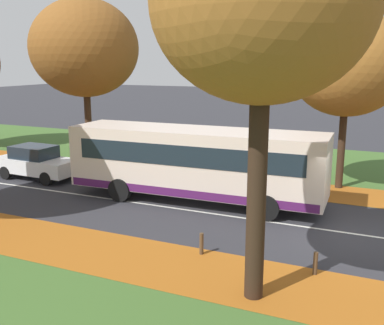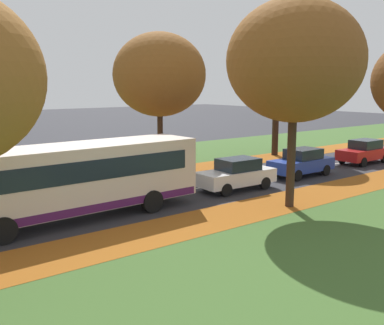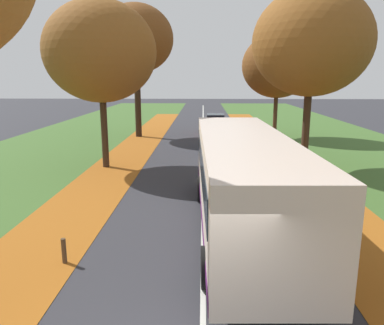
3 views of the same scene
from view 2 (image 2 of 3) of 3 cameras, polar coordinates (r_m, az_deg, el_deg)
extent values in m
cube|color=#3D6028|center=(34.54, -0.15, 0.98)|extent=(12.00, 90.00, 0.01)
cube|color=#9E5619|center=(27.41, -4.20, -1.36)|extent=(2.80, 60.00, 0.00)
cube|color=#9E5619|center=(20.58, 10.22, -5.27)|extent=(2.80, 60.00, 0.00)
cube|color=silver|center=(27.94, 11.47, -1.33)|extent=(0.12, 80.00, 0.01)
cylinder|color=#382619|center=(27.86, -4.05, 2.79)|extent=(0.34, 0.34, 3.82)
ellipsoid|color=brown|center=(27.66, -4.16, 11.08)|extent=(5.62, 5.62, 5.05)
cylinder|color=black|center=(34.75, 10.57, 5.34)|extent=(0.49, 0.49, 5.40)
ellipsoid|color=brown|center=(34.73, 10.83, 13.37)|extent=(5.77, 5.77, 5.19)
cylinder|color=#382619|center=(20.01, 12.47, 0.29)|extent=(0.37, 0.37, 4.16)
ellipsoid|color=brown|center=(19.78, 12.93, 12.51)|extent=(5.78, 5.78, 5.20)
cube|color=beige|center=(18.39, -14.63, -1.73)|extent=(2.80, 10.47, 2.50)
cube|color=#19232D|center=(18.32, -14.68, -0.51)|extent=(2.80, 9.22, 0.80)
cube|color=#4C1951|center=(18.63, -14.49, -4.96)|extent=(2.81, 10.26, 0.32)
cylinder|color=black|center=(16.53, -22.92, -7.98)|extent=(0.33, 0.97, 0.96)
cylinder|color=black|center=(19.03, -5.08, -4.92)|extent=(0.33, 0.97, 0.96)
cylinder|color=black|center=(20.98, -8.77, -3.61)|extent=(0.33, 0.97, 0.96)
cube|color=silver|center=(23.06, 5.58, -1.84)|extent=(1.87, 4.27, 0.70)
cube|color=#19232D|center=(23.04, 5.89, -0.21)|extent=(1.53, 2.07, 0.60)
cylinder|color=black|center=(21.73, 4.33, -3.49)|extent=(0.25, 0.65, 0.64)
cylinder|color=black|center=(22.92, 1.82, -2.76)|extent=(0.25, 0.65, 0.64)
cylinder|color=black|center=(23.45, 9.23, -2.60)|extent=(0.25, 0.65, 0.64)
cylinder|color=black|center=(24.56, 6.67, -1.97)|extent=(0.25, 0.65, 0.64)
cube|color=#233D9E|center=(27.20, 13.70, -0.29)|extent=(1.70, 4.20, 0.70)
cube|color=#19232D|center=(27.22, 13.95, 1.10)|extent=(1.45, 2.02, 0.60)
cylinder|color=black|center=(25.79, 13.22, -1.60)|extent=(0.22, 0.64, 0.64)
cylinder|color=black|center=(26.77, 10.62, -1.09)|extent=(0.22, 0.64, 0.64)
cylinder|color=black|center=(27.83, 16.60, -0.93)|extent=(0.22, 0.64, 0.64)
cylinder|color=black|center=(28.75, 14.08, -0.48)|extent=(0.22, 0.64, 0.64)
cube|color=#B21919|center=(32.91, 20.98, 1.06)|extent=(1.74, 4.22, 0.70)
cube|color=#19232D|center=(32.96, 21.19, 2.20)|extent=(1.47, 2.03, 0.60)
cylinder|color=black|center=(31.46, 20.89, 0.04)|extent=(0.23, 0.64, 0.64)
cylinder|color=black|center=(32.30, 18.54, 0.42)|extent=(0.23, 0.64, 0.64)
cylinder|color=black|center=(33.68, 23.24, 0.50)|extent=(0.23, 0.64, 0.64)
cylinder|color=black|center=(34.47, 20.99, 0.84)|extent=(0.23, 0.64, 0.64)
camera|label=1|loc=(32.88, -38.27, 8.29)|focal=42.00mm
camera|label=3|loc=(18.28, -50.41, 4.23)|focal=35.00mm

